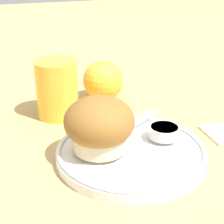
{
  "coord_description": "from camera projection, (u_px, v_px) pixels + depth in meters",
  "views": [
    {
      "loc": [
        -0.16,
        -0.47,
        0.3
      ],
      "look_at": [
        -0.01,
        0.03,
        0.06
      ],
      "focal_mm": 60.0,
      "sensor_mm": 36.0,
      "label": 1
    }
  ],
  "objects": [
    {
      "name": "ground_plane",
      "position": [
        120.0,
        151.0,
        0.57
      ],
      "size": [
        3.0,
        3.0,
        0.0
      ],
      "primitive_type": "plane",
      "color": "tan"
    },
    {
      "name": "plate",
      "position": [
        131.0,
        152.0,
        0.55
      ],
      "size": [
        0.22,
        0.22,
        0.02
      ],
      "color": "white",
      "rests_on": "ground_plane"
    },
    {
      "name": "muffin",
      "position": [
        99.0,
        125.0,
        0.53
      ],
      "size": [
        0.1,
        0.1,
        0.08
      ],
      "color": "beige",
      "rests_on": "plate"
    },
    {
      "name": "cream_ramekin",
      "position": [
        164.0,
        131.0,
        0.57
      ],
      "size": [
        0.05,
        0.05,
        0.02
      ],
      "color": "silver",
      "rests_on": "plate"
    },
    {
      "name": "berry_pair",
      "position": [
        103.0,
        131.0,
        0.57
      ],
      "size": [
        0.03,
        0.02,
        0.02
      ],
      "color": "maroon",
      "rests_on": "plate"
    },
    {
      "name": "butter_knife",
      "position": [
        122.0,
        129.0,
        0.59
      ],
      "size": [
        0.16,
        0.11,
        0.0
      ],
      "rotation": [
        0.0,
        0.0,
        0.57
      ],
      "color": "silver",
      "rests_on": "plate"
    },
    {
      "name": "orange_fruit",
      "position": [
        103.0,
        81.0,
        0.74
      ],
      "size": [
        0.08,
        0.08,
        0.08
      ],
      "color": "#F4A82D",
      "rests_on": "ground_plane"
    },
    {
      "name": "juice_glass",
      "position": [
        57.0,
        89.0,
        0.67
      ],
      "size": [
        0.08,
        0.08,
        0.1
      ],
      "color": "gold",
      "rests_on": "ground_plane"
    }
  ]
}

